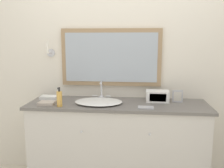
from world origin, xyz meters
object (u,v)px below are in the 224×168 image
Objects in this scene: sink_basin at (99,101)px; soap_bottle at (59,99)px; picture_frame at (178,96)px; appliance_box at (157,96)px.

sink_basin reaches higher than soap_bottle.
picture_frame is at bearing 13.43° from soap_bottle.
appliance_box is 0.21m from picture_frame.
sink_basin reaches higher than appliance_box.
appliance_box is at bearing 16.79° from soap_bottle.
soap_bottle is 0.81× the size of appliance_box.
appliance_box is (0.61, 0.12, 0.04)m from sink_basin.
soap_bottle is at bearing -155.11° from sink_basin.
sink_basin is at bearing -168.42° from appliance_box.
sink_basin is 3.72× the size of picture_frame.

